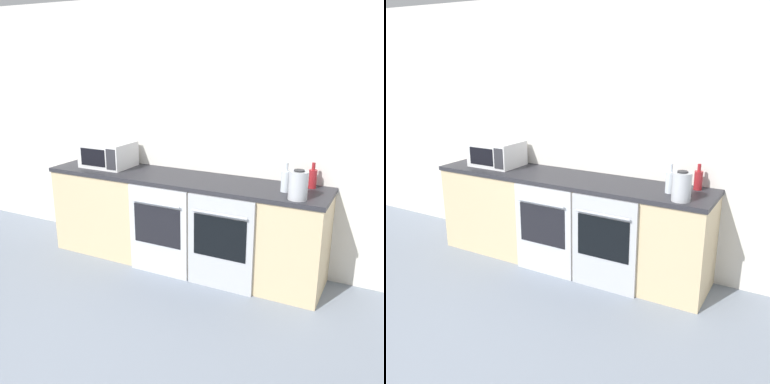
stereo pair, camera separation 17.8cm
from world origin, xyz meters
The scene contains 8 objects.
wall_back centered at (0.00, 2.40, 1.30)m, with size 10.00×0.06×2.60m.
counter_back centered at (0.00, 2.07, 0.46)m, with size 2.83×0.61×0.92m.
oven_left centered at (-0.09, 1.76, 0.45)m, with size 0.62×0.06×0.87m.
oven_right centered at (0.55, 1.76, 0.45)m, with size 0.62×0.06×0.87m.
microwave centered at (-0.90, 2.11, 1.05)m, with size 0.50×0.40×0.26m.
bottle_clear centered at (1.02, 2.05, 1.02)m, with size 0.08×0.08×0.25m.
bottle_red centered at (1.21, 2.26, 1.01)m, with size 0.07×0.07×0.23m.
kettle centered at (1.17, 1.88, 1.04)m, with size 0.15×0.15×0.25m.
Camera 1 is at (1.89, -1.45, 2.00)m, focal length 40.00 mm.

